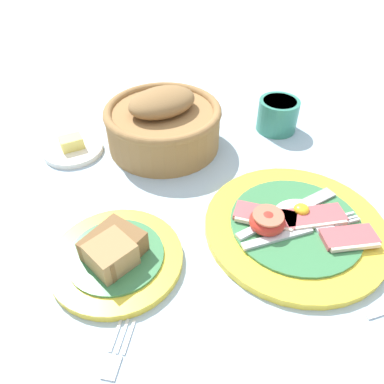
{
  "coord_description": "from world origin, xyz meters",
  "views": [
    {
      "loc": [
        -0.16,
        -0.3,
        0.42
      ],
      "look_at": [
        -0.05,
        0.12,
        0.02
      ],
      "focal_mm": 35.0,
      "sensor_mm": 36.0,
      "label": 1
    }
  ],
  "objects_px": {
    "butter_dish": "(73,148)",
    "bread_plate": "(115,255)",
    "sugar_cup": "(278,114)",
    "bread_basket": "(163,123)",
    "breakfast_plate": "(294,225)"
  },
  "relations": [
    {
      "from": "breakfast_plate",
      "to": "bread_plate",
      "type": "bearing_deg",
      "value": 178.23
    },
    {
      "from": "bread_plate",
      "to": "bread_basket",
      "type": "bearing_deg",
      "value": 64.86
    },
    {
      "from": "butter_dish",
      "to": "bread_plate",
      "type": "bearing_deg",
      "value": -80.31
    },
    {
      "from": "breakfast_plate",
      "to": "butter_dish",
      "type": "relative_size",
      "value": 2.44
    },
    {
      "from": "sugar_cup",
      "to": "butter_dish",
      "type": "bearing_deg",
      "value": 176.37
    },
    {
      "from": "sugar_cup",
      "to": "bread_plate",
      "type": "bearing_deg",
      "value": -144.0
    },
    {
      "from": "bread_plate",
      "to": "bread_basket",
      "type": "height_order",
      "value": "bread_basket"
    },
    {
      "from": "bread_plate",
      "to": "butter_dish",
      "type": "xyz_separation_m",
      "value": [
        -0.05,
        0.28,
        -0.01
      ]
    },
    {
      "from": "butter_dish",
      "to": "bread_basket",
      "type": "bearing_deg",
      "value": -7.22
    },
    {
      "from": "bread_plate",
      "to": "butter_dish",
      "type": "relative_size",
      "value": 1.65
    },
    {
      "from": "breakfast_plate",
      "to": "bread_basket",
      "type": "height_order",
      "value": "bread_basket"
    },
    {
      "from": "bread_plate",
      "to": "sugar_cup",
      "type": "height_order",
      "value": "sugar_cup"
    },
    {
      "from": "breakfast_plate",
      "to": "bread_basket",
      "type": "relative_size",
      "value": 1.25
    },
    {
      "from": "sugar_cup",
      "to": "bread_basket",
      "type": "xyz_separation_m",
      "value": [
        -0.23,
        0.0,
        0.01
      ]
    },
    {
      "from": "breakfast_plate",
      "to": "bread_basket",
      "type": "distance_m",
      "value": 0.31
    }
  ]
}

